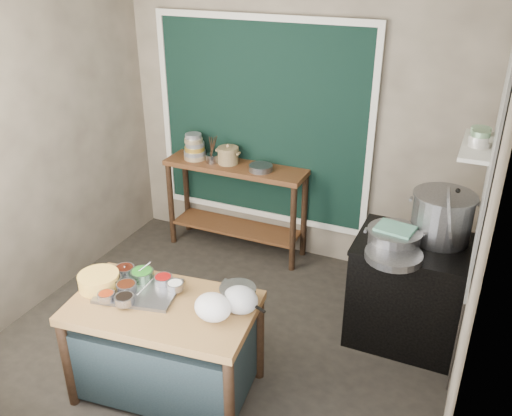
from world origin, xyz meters
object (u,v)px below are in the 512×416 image
at_px(stock_pot, 442,217).
at_px(prep_table, 166,348).
at_px(back_counter, 236,208).
at_px(yellow_basin, 99,281).
at_px(saucepan, 238,297).
at_px(ceramic_crock, 228,156).
at_px(utensil_cup, 213,158).
at_px(steamer, 394,238).
at_px(condiment_tray, 139,291).
at_px(stove_block, 411,293).

bearing_deg(stock_pot, prep_table, -137.91).
distance_m(back_counter, yellow_basin, 2.07).
distance_m(saucepan, ceramic_crock, 2.10).
xyz_separation_m(prep_table, ceramic_crock, (-0.52, 2.04, 0.65)).
distance_m(saucepan, utensil_cup, 2.14).
xyz_separation_m(stock_pot, steamer, (-0.30, -0.25, -0.12)).
height_order(utensil_cup, steamer, utensil_cup).
bearing_deg(stock_pot, condiment_tray, -142.63).
bearing_deg(ceramic_crock, steamer, -25.14).
relative_size(stove_block, saucepan, 3.59).
bearing_deg(steamer, utensil_cup, 157.46).
relative_size(back_counter, saucepan, 5.78).
bearing_deg(condiment_tray, utensil_cup, 103.09).
distance_m(prep_table, back_counter, 2.08).
xyz_separation_m(utensil_cup, steamer, (1.97, -0.82, -0.04)).
height_order(stove_block, saucepan, saucepan).
relative_size(ceramic_crock, steamer, 0.53).
relative_size(back_counter, stove_block, 1.61).
relative_size(back_counter, ceramic_crock, 6.62).
bearing_deg(yellow_basin, stove_block, 33.71).
bearing_deg(steamer, back_counter, 154.03).
xyz_separation_m(yellow_basin, stock_pot, (2.09, 1.44, 0.26)).
distance_m(back_counter, ceramic_crock, 0.55).
relative_size(prep_table, steamer, 3.02).
xyz_separation_m(yellow_basin, utensil_cup, (-0.17, 2.01, 0.19)).
relative_size(stove_block, yellow_basin, 3.17).
distance_m(back_counter, stock_pot, 2.19).
height_order(saucepan, ceramic_crock, ceramic_crock).
xyz_separation_m(prep_table, condiment_tray, (-0.22, 0.05, 0.39)).
relative_size(back_counter, stock_pot, 3.02).
distance_m(yellow_basin, utensil_cup, 2.03).
bearing_deg(steamer, prep_table, -137.38).
distance_m(utensil_cup, stock_pot, 2.33).
xyz_separation_m(yellow_basin, ceramic_crock, (-0.01, 2.05, 0.22)).
bearing_deg(saucepan, stove_block, 70.73).
distance_m(back_counter, saucepan, 2.07).
distance_m(condiment_tray, stock_pot, 2.30).
bearing_deg(saucepan, back_counter, 139.12).
height_order(condiment_tray, saucepan, saucepan).
bearing_deg(back_counter, prep_table, -77.77).
distance_m(prep_table, stove_block, 1.96).
height_order(utensil_cup, stock_pot, stock_pot).
distance_m(saucepan, steamer, 1.29).
distance_m(ceramic_crock, stock_pot, 2.19).
height_order(stock_pot, steamer, stock_pot).
bearing_deg(condiment_tray, steamer, 36.89).
height_order(condiment_tray, utensil_cup, utensil_cup).
bearing_deg(yellow_basin, condiment_tray, 12.58).
bearing_deg(prep_table, steamer, 35.92).
height_order(saucepan, steamer, steamer).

